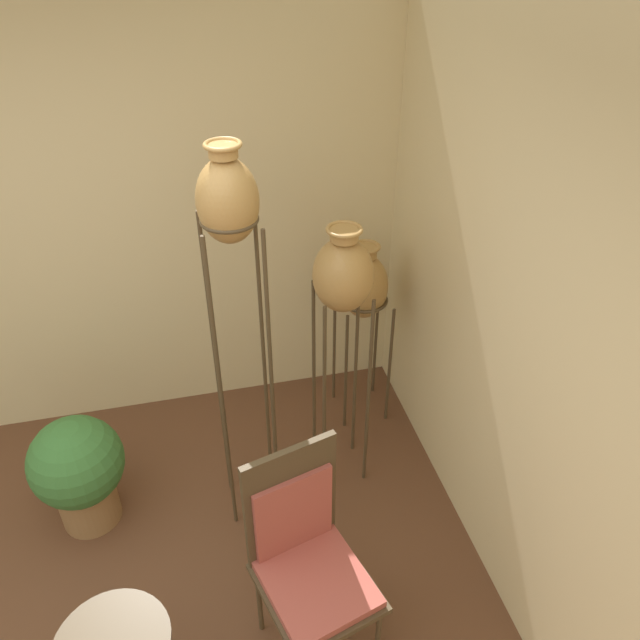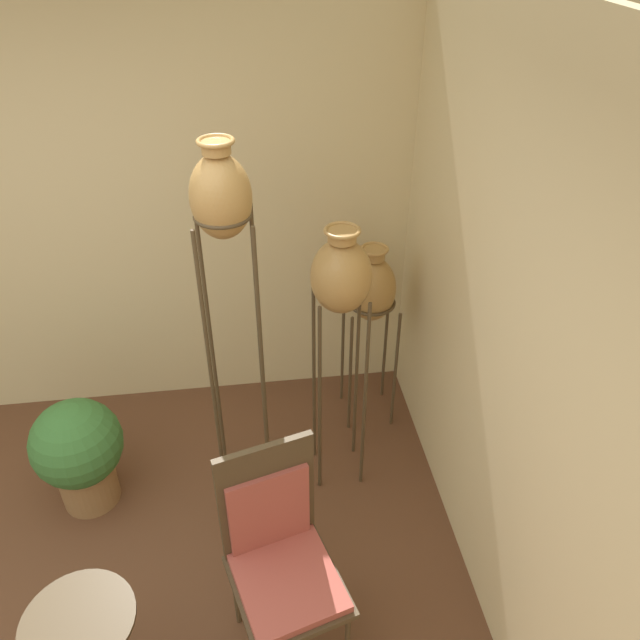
% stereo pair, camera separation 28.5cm
% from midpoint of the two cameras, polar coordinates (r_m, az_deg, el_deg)
% --- Properties ---
extents(wall_back, '(8.25, 0.06, 2.70)m').
position_cam_midpoint_polar(wall_back, '(3.96, -26.35, 7.11)').
color(wall_back, beige).
rests_on(wall_back, ground_plane).
extents(wall_right, '(0.06, 8.25, 2.70)m').
position_cam_midpoint_polar(wall_right, '(2.41, 20.98, -9.81)').
color(wall_right, beige).
rests_on(wall_right, ground_plane).
extents(vase_stand_tall, '(0.27, 0.27, 2.13)m').
position_cam_midpoint_polar(vase_stand_tall, '(2.72, -11.32, 8.96)').
color(vase_stand_tall, '#473823').
rests_on(vase_stand_tall, ground_plane).
extents(vase_stand_medium, '(0.31, 0.31, 1.64)m').
position_cam_midpoint_polar(vase_stand_medium, '(3.11, -0.49, 3.60)').
color(vase_stand_medium, '#473823').
rests_on(vase_stand_medium, ground_plane).
extents(vase_stand_short, '(0.31, 0.31, 1.26)m').
position_cam_midpoint_polar(vase_stand_short, '(3.77, 1.94, 2.84)').
color(vase_stand_short, '#473823').
rests_on(vase_stand_short, ground_plane).
extents(chair, '(0.57, 0.59, 1.11)m').
position_cam_midpoint_polar(chair, '(2.86, -4.34, -20.51)').
color(chair, '#473823').
rests_on(chair, ground_plane).
extents(potted_plant, '(0.50, 0.50, 0.70)m').
position_cam_midpoint_polar(potted_plant, '(3.72, -23.33, -12.52)').
color(potted_plant, olive).
rests_on(potted_plant, ground_plane).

